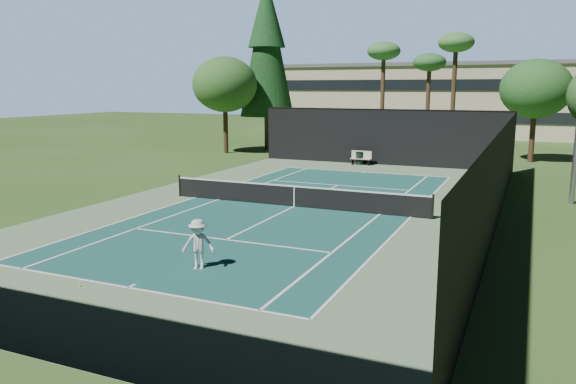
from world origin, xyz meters
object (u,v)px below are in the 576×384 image
Objects in this scene: tennis_ball_b at (289,193)px; park_bench at (361,157)px; tennis_ball_d at (246,193)px; tennis_net at (294,195)px; trash_bin at (359,158)px; tennis_ball_c at (305,201)px; tennis_ball_a at (80,286)px; player at (198,244)px.

tennis_ball_b is 0.04× the size of park_bench.
tennis_net is at bearing -29.01° from tennis_ball_d.
trash_bin is (2.24, 13.40, 0.44)m from tennis_ball_d.
tennis_ball_c is at bearing -11.52° from tennis_ball_d.
tennis_ball_b is (-0.26, 15.43, -0.00)m from tennis_ball_a.
park_bench is at bearing 95.23° from tennis_ball_c.
park_bench is at bearing 94.63° from tennis_net.
tennis_ball_c is (0.05, 1.26, -0.53)m from tennis_net.
trash_bin is at bearing 151.84° from park_bench.
tennis_ball_b and tennis_ball_c have the same top height.
player is at bearing -68.80° from tennis_ball_d.
tennis_ball_a is (-1.32, -12.33, -0.52)m from tennis_net.
trash_bin is at bearing 89.12° from tennis_ball_b.
tennis_ball_b is 2.31m from tennis_ball_d.
player reaches higher than tennis_ball_c.
player is 22.45× the size of tennis_ball_d.
tennis_ball_d is at bearing -152.13° from tennis_ball_b.
tennis_ball_a is (-2.21, -2.70, -0.76)m from player.
tennis_net is 15.48m from trash_bin.
trash_bin is (-1.44, 14.15, 0.45)m from tennis_ball_c.
tennis_net reaches higher than tennis_ball_b.
tennis_ball_c is 14.14m from park_bench.
tennis_ball_c is (1.36, 13.60, -0.00)m from tennis_ball_a.
tennis_net is at bearing -62.91° from tennis_ball_b.
tennis_net is at bearing 73.79° from player.
player reaches higher than tennis_ball_d.
tennis_ball_a is 27.67m from park_bench.
tennis_ball_a is at bearing -89.85° from trash_bin.
tennis_ball_a is 0.04× the size of park_bench.
trash_bin reaches higher than tennis_ball_d.
player is at bearing -85.12° from park_bench.
park_bench is (-2.13, 24.97, -0.24)m from player.
park_bench reaches higher than tennis_ball_c.
tennis_ball_b is at bearing -91.60° from park_bench.
tennis_ball_d is (-2.05, -1.08, 0.00)m from tennis_ball_b.
park_bench is at bearing -28.16° from trash_bin.
tennis_ball_b is (-1.58, 3.09, -0.53)m from tennis_net.
tennis_ball_d is at bearing -100.16° from park_bench.
tennis_ball_d is 0.05× the size of park_bench.
player is 25.06m from park_bench.
tennis_net is at bearing -85.37° from park_bench.
tennis_net reaches higher than tennis_ball_a.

